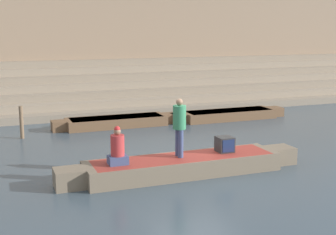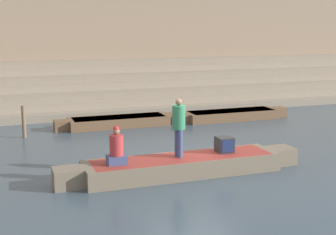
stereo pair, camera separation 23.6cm
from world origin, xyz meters
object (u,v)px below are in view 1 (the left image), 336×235
rowboat_main (183,165)px  person_standing (179,124)px  person_rowing (118,149)px  mooring_post (21,122)px  tv_set (225,144)px  moored_boat_distant (117,121)px  moored_boat_shore (229,114)px

rowboat_main → person_standing: (-0.09, 0.09, 1.16)m
person_rowing → mooring_post: size_ratio=0.84×
person_standing → mooring_post: 7.16m
tv_set → person_standing: bearing=-179.4°
person_standing → moored_boat_distant: size_ratio=0.31×
person_rowing → moored_boat_shore: person_rowing is taller
person_rowing → moored_boat_shore: 9.62m
rowboat_main → moored_boat_distant: bearing=89.9°
moored_boat_distant → mooring_post: (-3.80, -0.81, 0.39)m
rowboat_main → mooring_post: bearing=121.7°
person_rowing → mooring_post: bearing=117.3°
mooring_post → moored_boat_distant: bearing=12.0°
person_standing → mooring_post: size_ratio=1.34×
person_rowing → tv_set: (3.21, 0.13, -0.18)m
rowboat_main → moored_boat_shore: (4.99, 6.68, -0.05)m
person_standing → moored_boat_distant: (-0.01, 6.82, -1.21)m
moored_boat_distant → moored_boat_shore: bearing=-7.6°
tv_set → mooring_post: size_ratio=0.38×
rowboat_main → person_rowing: size_ratio=6.91×
tv_set → moored_boat_distant: tv_set is taller
rowboat_main → moored_boat_shore: size_ratio=1.30×
person_standing → moored_boat_distant: bearing=99.5°
rowboat_main → mooring_post: size_ratio=5.82×
rowboat_main → person_rowing: bearing=179.9°
moored_boat_distant → mooring_post: bearing=-173.0°
person_standing → person_rowing: (-1.79, -0.12, -0.53)m
moored_boat_shore → rowboat_main: bearing=-123.0°
person_standing → rowboat_main: bearing=-36.8°
rowboat_main → moored_boat_distant: 6.91m
moored_boat_shore → mooring_post: bearing=-172.5°
person_rowing → tv_set: 3.22m
person_rowing → tv_set: size_ratio=2.19×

